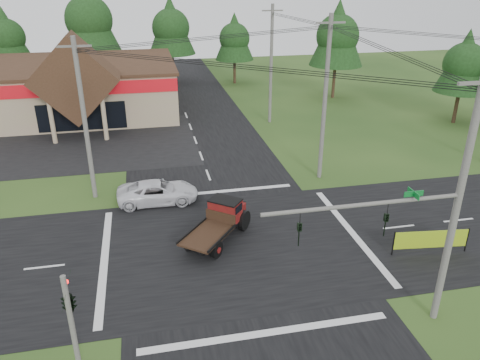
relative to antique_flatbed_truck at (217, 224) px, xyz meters
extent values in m
plane|color=#244217|center=(0.84, -0.79, -1.08)|extent=(120.00, 120.00, 0.00)
cube|color=black|center=(0.84, -0.79, -1.07)|extent=(12.00, 120.00, 0.02)
cube|color=black|center=(0.84, -0.79, -1.07)|extent=(120.00, 12.00, 0.02)
cube|color=black|center=(-13.16, 18.21, -1.06)|extent=(28.00, 14.00, 0.02)
cube|color=tan|center=(-15.16, 29.21, 1.42)|extent=(30.00, 15.00, 5.00)
cube|color=#3B2618|center=(-15.16, 29.21, 3.97)|extent=(30.40, 15.40, 0.30)
cube|color=#B50D16|center=(-15.16, 21.66, 3.02)|extent=(30.00, 0.12, 1.20)
cube|color=#3B2618|center=(-9.16, 20.71, 4.22)|extent=(7.78, 4.00, 7.78)
cylinder|color=tan|center=(-11.36, 19.01, 0.92)|extent=(0.40, 0.40, 4.00)
cylinder|color=tan|center=(-6.96, 19.01, 0.92)|extent=(0.40, 0.40, 4.00)
cube|color=black|center=(-9.16, 21.69, 0.42)|extent=(8.00, 0.08, 2.60)
cylinder|color=#595651|center=(8.34, -8.29, 2.42)|extent=(0.24, 0.24, 7.00)
cylinder|color=#595651|center=(4.34, -8.29, 4.92)|extent=(8.00, 0.16, 0.16)
imported|color=black|center=(5.34, -8.29, 3.92)|extent=(0.16, 0.20, 1.00)
imported|color=black|center=(1.84, -8.29, 3.92)|extent=(0.16, 0.20, 1.00)
cube|color=#0C6626|center=(6.34, -8.29, 5.17)|extent=(0.80, 0.04, 0.22)
cylinder|color=#595651|center=(-6.66, -8.29, 1.12)|extent=(0.20, 0.20, 4.40)
imported|color=black|center=(-6.66, -8.09, 2.62)|extent=(0.53, 2.48, 1.00)
sphere|color=#FF0C0C|center=(-6.66, -7.94, 2.82)|extent=(0.18, 0.18, 0.18)
cylinder|color=#595651|center=(8.34, -8.29, 4.42)|extent=(0.30, 0.30, 11.00)
cylinder|color=#595651|center=(-7.16, 7.21, 4.17)|extent=(0.30, 0.30, 10.50)
cube|color=#595651|center=(-7.16, 7.21, 8.82)|extent=(2.00, 0.12, 0.12)
cylinder|color=#595651|center=(8.84, 7.21, 4.67)|extent=(0.30, 0.30, 11.50)
cube|color=#595651|center=(8.84, 7.21, 9.82)|extent=(2.00, 0.12, 0.12)
cylinder|color=#595651|center=(8.84, 21.21, 4.52)|extent=(0.30, 0.30, 11.20)
cube|color=#595651|center=(8.84, 21.21, 9.52)|extent=(2.00, 0.12, 0.12)
cylinder|color=#332316|center=(-19.16, 41.21, 0.67)|extent=(0.36, 0.36, 3.50)
cone|color=black|center=(-19.16, 41.21, 5.72)|extent=(5.60, 5.60, 6.60)
sphere|color=black|center=(-19.16, 41.21, 5.42)|extent=(4.40, 4.40, 4.40)
cylinder|color=#332316|center=(-9.16, 40.21, 1.20)|extent=(0.36, 0.36, 4.55)
cone|color=black|center=(-9.16, 40.21, 7.76)|extent=(7.28, 7.28, 8.58)
sphere|color=black|center=(-9.16, 40.21, 7.37)|extent=(5.72, 5.72, 5.72)
cylinder|color=#332316|center=(0.84, 41.21, 0.85)|extent=(0.36, 0.36, 3.85)
cone|color=black|center=(0.84, 41.21, 6.40)|extent=(6.16, 6.16, 7.26)
sphere|color=black|center=(0.84, 41.21, 6.07)|extent=(4.84, 4.84, 4.84)
cylinder|color=#332316|center=(8.84, 39.21, 0.50)|extent=(0.36, 0.36, 3.15)
cone|color=black|center=(8.84, 39.21, 5.04)|extent=(5.04, 5.04, 5.94)
sphere|color=black|center=(8.84, 39.21, 4.77)|extent=(3.96, 3.96, 3.96)
cylinder|color=#332316|center=(18.84, 29.21, 0.85)|extent=(0.36, 0.36, 3.85)
cone|color=black|center=(18.84, 29.21, 6.40)|extent=(6.16, 6.16, 7.26)
sphere|color=black|center=(18.84, 29.21, 6.07)|extent=(4.84, 4.84, 4.84)
cylinder|color=#332316|center=(26.84, 17.21, 0.50)|extent=(0.36, 0.36, 3.15)
cone|color=black|center=(26.84, 17.21, 5.04)|extent=(5.04, 5.04, 5.94)
sphere|color=black|center=(26.84, 17.21, 4.77)|extent=(3.96, 3.96, 3.96)
imported|color=white|center=(-3.01, 5.54, -0.35)|extent=(5.24, 2.46, 1.45)
camera|label=1|loc=(-3.42, -22.55, 12.95)|focal=35.00mm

